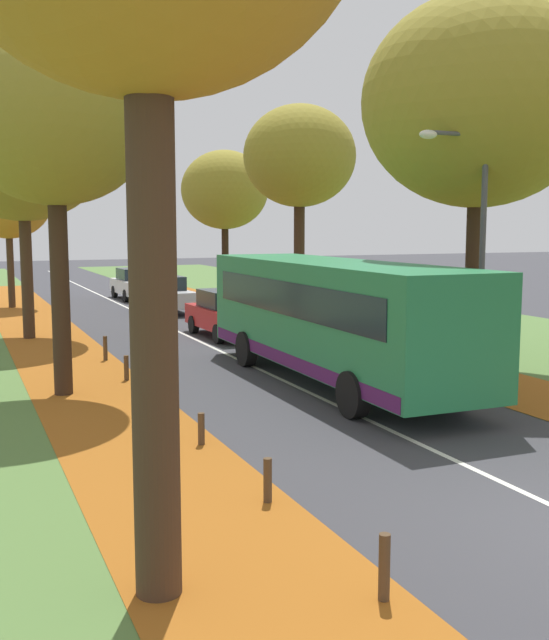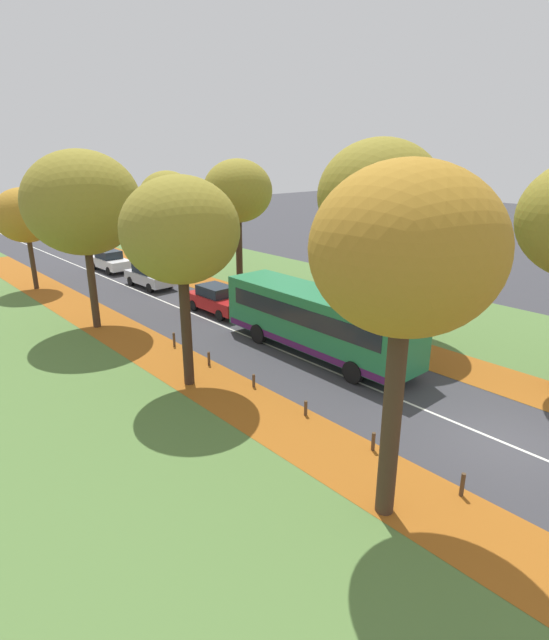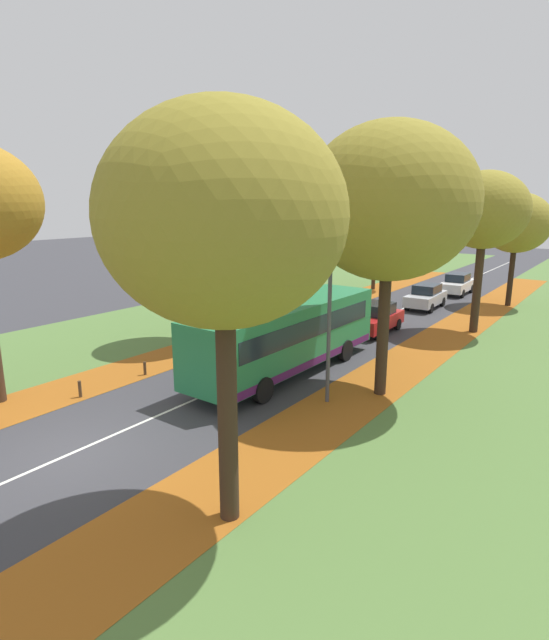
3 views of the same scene
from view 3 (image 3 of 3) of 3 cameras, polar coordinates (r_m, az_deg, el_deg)
ground_plane at (r=15.90m, az=-22.11°, el=-13.90°), size 160.00×160.00×0.00m
grass_verge_left at (r=35.36m, az=-2.39°, el=1.87°), size 12.00×90.00×0.01m
leaf_litter_left at (r=27.99m, az=-2.64°, el=-1.19°), size 2.80×60.00×0.00m
grass_verge_right at (r=28.19m, az=28.41°, el=-2.72°), size 12.00×90.00×0.01m
leaf_litter_right at (r=23.57m, az=15.17°, el=-4.45°), size 2.80×60.00×0.00m
road_centre_line at (r=30.62m, az=11.23°, el=-0.18°), size 0.12×80.00×0.01m
tree_left_near at (r=25.05m, az=-8.84°, el=11.41°), size 4.47×4.47×8.30m
tree_left_mid at (r=32.29m, az=3.26°, el=12.54°), size 5.81×5.81×9.22m
tree_left_far at (r=41.51m, az=11.50°, el=10.31°), size 4.01×4.01×6.85m
tree_right_nearest at (r=10.13m, az=-5.92°, el=11.51°), size 4.99×4.99×8.99m
tree_right_near at (r=18.06m, az=13.02°, el=12.94°), size 6.04×6.04×9.74m
tree_right_mid at (r=28.96m, az=22.87°, el=11.42°), size 4.52×4.52×8.65m
tree_right_far at (r=37.71m, az=25.94°, el=9.92°), size 4.45×4.45×7.67m
bollard_second at (r=19.83m, az=-21.35°, el=-7.37°), size 0.12×0.12×0.64m
bollard_third at (r=21.48m, az=-14.60°, el=-5.37°), size 0.12×0.12×0.58m
bollard_fourth at (r=23.35m, az=-8.81°, el=-3.61°), size 0.12×0.12×0.56m
bollard_fifth at (r=25.53m, az=-4.21°, el=-1.92°), size 0.12×0.12×0.64m
bollard_sixth at (r=27.78m, az=-0.14°, el=-0.55°), size 0.12×0.12×0.71m
streetlamp_right at (r=17.41m, az=5.38°, el=2.42°), size 1.89×0.28×6.00m
bus at (r=20.73m, az=1.48°, el=-1.53°), size 2.74×10.42×2.98m
car_red_lead at (r=27.91m, az=11.50°, el=0.21°), size 1.84×4.23×1.62m
car_silver_following at (r=35.23m, az=16.92°, el=2.60°), size 1.89×4.25×1.62m
car_white_third_in_line at (r=41.43m, az=20.14°, el=3.89°), size 1.87×4.24×1.62m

